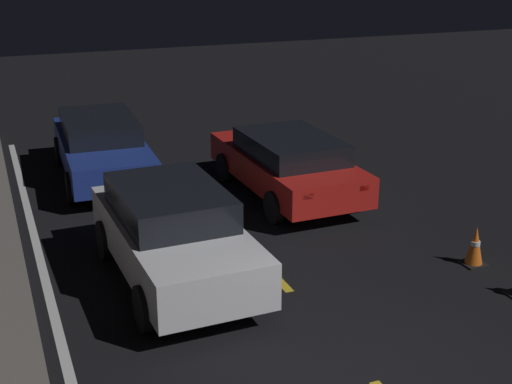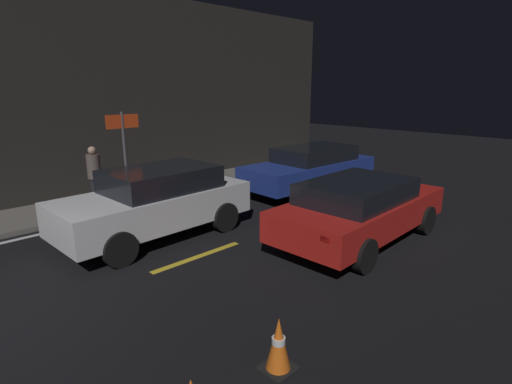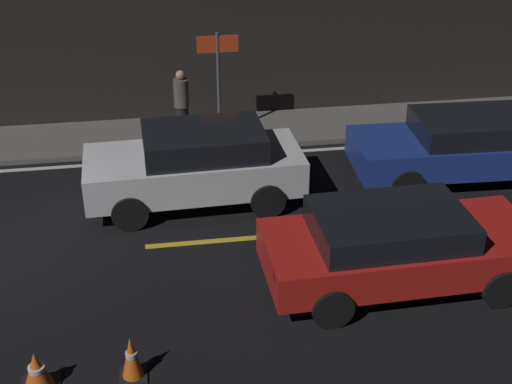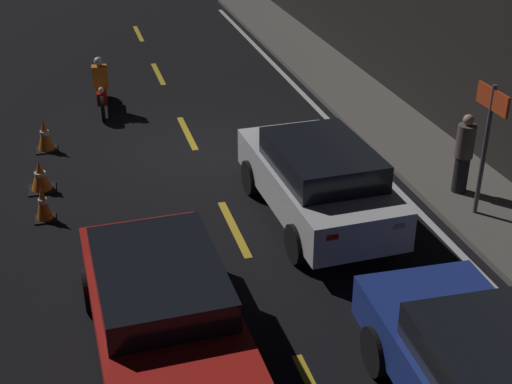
{
  "view_description": "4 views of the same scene",
  "coord_description": "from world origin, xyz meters",
  "px_view_note": "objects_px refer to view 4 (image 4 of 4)",
  "views": [
    {
      "loc": [
        -6.32,
        4.02,
        5.08
      ],
      "look_at": [
        4.32,
        -0.16,
        0.99
      ],
      "focal_mm": 50.0,
      "sensor_mm": 36.0,
      "label": 1
    },
    {
      "loc": [
        -0.65,
        -5.84,
        3.16
      ],
      "look_at": [
        5.04,
        -0.02,
        1.01
      ],
      "focal_mm": 28.0,
      "sensor_mm": 36.0,
      "label": 2
    },
    {
      "loc": [
        2.8,
        -10.64,
        6.78
      ],
      "look_at": [
        4.37,
        -0.6,
        1.26
      ],
      "focal_mm": 50.0,
      "sensor_mm": 36.0,
      "label": 3
    },
    {
      "loc": [
        14.06,
        -2.52,
        6.37
      ],
      "look_at": [
        4.27,
        0.19,
        1.09
      ],
      "focal_mm": 50.0,
      "sensor_mm": 36.0,
      "label": 4
    }
  ],
  "objects_px": {
    "sedan_white": "(317,179)",
    "motorcycle": "(101,88)",
    "pedestrian": "(464,153)",
    "traffic_cone_mid": "(40,176)",
    "taxi_red": "(163,308)",
    "shop_sign": "(489,125)",
    "traffic_cone_near": "(45,135)",
    "traffic_cone_far": "(43,204)"
  },
  "relations": [
    {
      "from": "traffic_cone_mid",
      "to": "traffic_cone_far",
      "type": "relative_size",
      "value": 0.9
    },
    {
      "from": "traffic_cone_near",
      "to": "traffic_cone_mid",
      "type": "xyz_separation_m",
      "value": [
        1.93,
        -0.11,
        -0.06
      ]
    },
    {
      "from": "taxi_red",
      "to": "motorcycle",
      "type": "bearing_deg",
      "value": 178.82
    },
    {
      "from": "traffic_cone_near",
      "to": "traffic_cone_far",
      "type": "relative_size",
      "value": 1.08
    },
    {
      "from": "traffic_cone_near",
      "to": "shop_sign",
      "type": "xyz_separation_m",
      "value": [
        5.16,
        7.41,
        1.46
      ]
    },
    {
      "from": "pedestrian",
      "to": "shop_sign",
      "type": "distance_m",
      "value": 1.23
    },
    {
      "from": "motorcycle",
      "to": "pedestrian",
      "type": "height_order",
      "value": "pedestrian"
    },
    {
      "from": "traffic_cone_near",
      "to": "shop_sign",
      "type": "relative_size",
      "value": 0.3
    },
    {
      "from": "motorcycle",
      "to": "pedestrian",
      "type": "relative_size",
      "value": 1.41
    },
    {
      "from": "motorcycle",
      "to": "traffic_cone_mid",
      "type": "xyz_separation_m",
      "value": [
        4.11,
        -1.51,
        -0.26
      ]
    },
    {
      "from": "motorcycle",
      "to": "traffic_cone_near",
      "type": "bearing_deg",
      "value": -29.12
    },
    {
      "from": "shop_sign",
      "to": "traffic_cone_mid",
      "type": "bearing_deg",
      "value": -113.23
    },
    {
      "from": "traffic_cone_near",
      "to": "shop_sign",
      "type": "distance_m",
      "value": 9.15
    },
    {
      "from": "pedestrian",
      "to": "shop_sign",
      "type": "height_order",
      "value": "shop_sign"
    },
    {
      "from": "sedan_white",
      "to": "taxi_red",
      "type": "xyz_separation_m",
      "value": [
        2.9,
        -3.19,
        -0.08
      ]
    },
    {
      "from": "motorcycle",
      "to": "traffic_cone_mid",
      "type": "bearing_deg",
      "value": -16.63
    },
    {
      "from": "taxi_red",
      "to": "shop_sign",
      "type": "distance_m",
      "value": 6.43
    },
    {
      "from": "traffic_cone_mid",
      "to": "taxi_red",
      "type": "bearing_deg",
      "value": 16.22
    },
    {
      "from": "taxi_red",
      "to": "pedestrian",
      "type": "height_order",
      "value": "pedestrian"
    },
    {
      "from": "traffic_cone_near",
      "to": "traffic_cone_mid",
      "type": "relative_size",
      "value": 1.19
    },
    {
      "from": "pedestrian",
      "to": "traffic_cone_far",
      "type": "bearing_deg",
      "value": -98.81
    },
    {
      "from": "taxi_red",
      "to": "shop_sign",
      "type": "relative_size",
      "value": 1.81
    },
    {
      "from": "motorcycle",
      "to": "traffic_cone_near",
      "type": "height_order",
      "value": "motorcycle"
    },
    {
      "from": "shop_sign",
      "to": "traffic_cone_far",
      "type": "bearing_deg",
      "value": -105.01
    },
    {
      "from": "taxi_red",
      "to": "traffic_cone_far",
      "type": "height_order",
      "value": "taxi_red"
    },
    {
      "from": "taxi_red",
      "to": "traffic_cone_mid",
      "type": "height_order",
      "value": "taxi_red"
    },
    {
      "from": "shop_sign",
      "to": "traffic_cone_near",
      "type": "bearing_deg",
      "value": -124.85
    },
    {
      "from": "taxi_red",
      "to": "traffic_cone_far",
      "type": "relative_size",
      "value": 6.52
    },
    {
      "from": "sedan_white",
      "to": "traffic_cone_far",
      "type": "height_order",
      "value": "sedan_white"
    },
    {
      "from": "motorcycle",
      "to": "shop_sign",
      "type": "height_order",
      "value": "shop_sign"
    },
    {
      "from": "traffic_cone_mid",
      "to": "shop_sign",
      "type": "height_order",
      "value": "shop_sign"
    },
    {
      "from": "motorcycle",
      "to": "shop_sign",
      "type": "xyz_separation_m",
      "value": [
        7.34,
        6.02,
        1.25
      ]
    },
    {
      "from": "pedestrian",
      "to": "shop_sign",
      "type": "bearing_deg",
      "value": -9.66
    },
    {
      "from": "taxi_red",
      "to": "sedan_white",
      "type": "bearing_deg",
      "value": 130.71
    },
    {
      "from": "traffic_cone_near",
      "to": "motorcycle",
      "type": "bearing_deg",
      "value": 147.3
    },
    {
      "from": "sedan_white",
      "to": "pedestrian",
      "type": "xyz_separation_m",
      "value": [
        -0.09,
        2.91,
        0.1
      ]
    },
    {
      "from": "motorcycle",
      "to": "shop_sign",
      "type": "relative_size",
      "value": 0.91
    },
    {
      "from": "pedestrian",
      "to": "sedan_white",
      "type": "bearing_deg",
      "value": -88.32
    },
    {
      "from": "traffic_cone_mid",
      "to": "traffic_cone_far",
      "type": "bearing_deg",
      "value": 1.87
    },
    {
      "from": "traffic_cone_near",
      "to": "pedestrian",
      "type": "height_order",
      "value": "pedestrian"
    },
    {
      "from": "sedan_white",
      "to": "motorcycle",
      "type": "relative_size",
      "value": 1.89
    },
    {
      "from": "sedan_white",
      "to": "taxi_red",
      "type": "bearing_deg",
      "value": 130.31
    }
  ]
}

